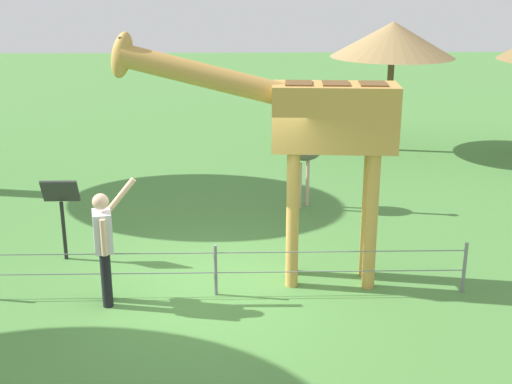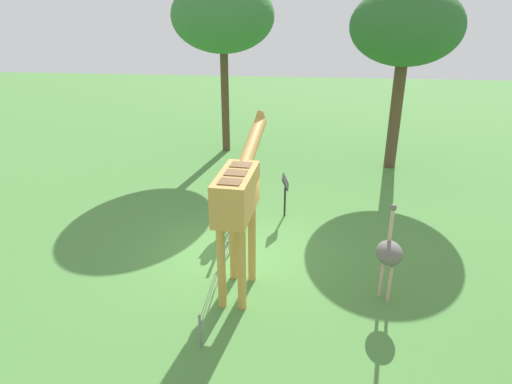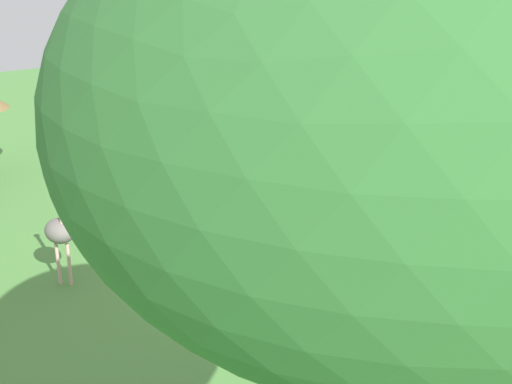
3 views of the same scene
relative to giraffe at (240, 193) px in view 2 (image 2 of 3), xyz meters
name	(u,v)px [view 2 (image 2 of 3)]	position (x,y,z in m)	size (l,w,h in m)	color
ground_plane	(236,254)	(1.31, 0.31, -2.32)	(60.00, 60.00, 0.00)	#4C843D
giraffe	(240,193)	(0.00, 0.00, 0.00)	(3.98, 0.83, 3.61)	#C69347
visitor	(231,199)	(2.78, 0.68, -1.42)	(0.63, 0.57, 1.72)	black
ostrich	(389,253)	(-0.26, -3.24, -1.15)	(0.70, 0.56, 2.25)	#CC9E93
tree_east	(406,28)	(8.72, -4.80, 2.92)	(4.00, 4.00, 6.70)	brown
tree_northeast	(223,17)	(10.13, 2.06, 3.21)	(4.11, 4.11, 7.01)	brown
info_sign	(285,187)	(3.73, -0.84, -1.37)	(0.56, 0.21, 1.32)	black
wire_fence	(230,240)	(1.31, 0.48, -1.92)	(7.05, 0.05, 0.75)	slate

